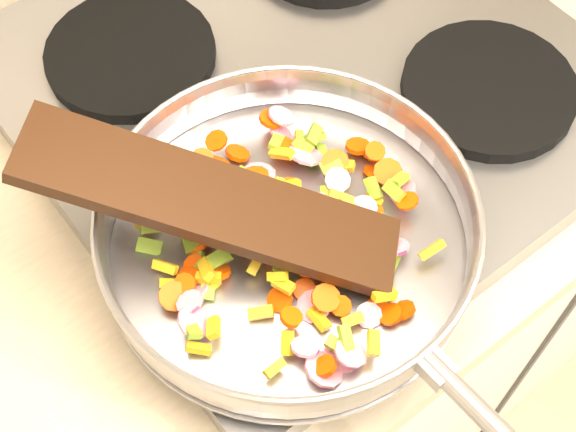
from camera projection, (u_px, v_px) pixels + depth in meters
cooktop at (307, 88)px, 0.90m from camera, size 0.60×0.60×0.04m
grate_fl at (283, 224)px, 0.78m from camera, size 0.19×0.19×0.02m
grate_fr at (489, 89)px, 0.86m from camera, size 0.19×0.19×0.02m
grate_bl at (131, 54)px, 0.89m from camera, size 0.19×0.19×0.02m
saute_pan at (289, 229)px, 0.73m from camera, size 0.39×0.56×0.06m
vegetable_heap at (286, 232)px, 0.74m from camera, size 0.28×0.29×0.05m
wooden_spatula at (213, 202)px, 0.69m from camera, size 0.28×0.29×0.12m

